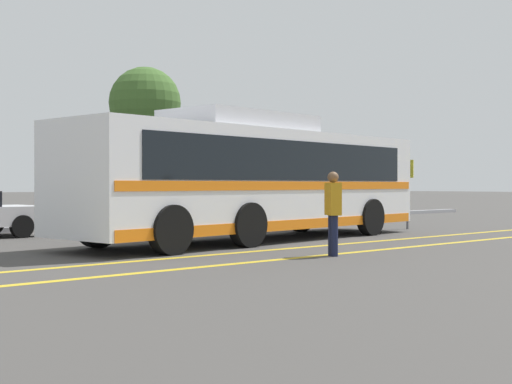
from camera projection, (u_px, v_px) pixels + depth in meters
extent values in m
plane|color=#423F3D|center=(269.00, 237.00, 18.74)|extent=(220.00, 220.00, 0.00)
cube|color=gold|center=(320.00, 246.00, 16.14)|extent=(30.83, 0.20, 0.01)
cube|color=gold|center=(372.00, 251.00, 15.01)|extent=(30.83, 0.20, 0.01)
cube|color=#99999E|center=(113.00, 225.00, 23.04)|extent=(38.83, 0.36, 0.15)
cube|color=white|center=(256.00, 180.00, 17.77)|extent=(11.05, 3.80, 2.39)
cube|color=black|center=(256.00, 162.00, 17.77)|extent=(9.55, 3.66, 0.95)
cube|color=orange|center=(256.00, 186.00, 17.78)|extent=(10.84, 3.81, 0.20)
cube|color=orange|center=(256.00, 223.00, 17.79)|extent=(10.84, 3.80, 0.24)
cube|color=black|center=(374.00, 178.00, 21.83)|extent=(0.30, 2.21, 1.72)
cube|color=black|center=(374.00, 147.00, 21.82)|extent=(0.25, 1.76, 0.24)
cube|color=silver|center=(241.00, 122.00, 17.36)|extent=(4.00, 2.46, 0.42)
cube|color=black|center=(379.00, 212.00, 22.05)|extent=(0.27, 1.89, 0.04)
cube|color=black|center=(379.00, 218.00, 22.05)|extent=(0.27, 1.89, 0.04)
cylinder|color=black|center=(301.00, 215.00, 21.10)|extent=(1.03, 0.40, 1.00)
cylinder|color=black|center=(371.00, 217.00, 19.48)|extent=(1.03, 0.40, 1.00)
cylinder|color=black|center=(175.00, 221.00, 17.38)|extent=(1.03, 0.40, 1.00)
cylinder|color=black|center=(248.00, 225.00, 15.77)|extent=(1.03, 0.40, 1.00)
cylinder|color=black|center=(97.00, 225.00, 15.68)|extent=(1.03, 0.40, 1.00)
cylinder|color=black|center=(171.00, 230.00, 14.07)|extent=(1.03, 0.40, 1.00)
cylinder|color=black|center=(22.00, 226.00, 18.57)|extent=(0.61, 0.22, 0.60)
cube|color=navy|center=(162.00, 208.00, 22.41)|extent=(4.40, 1.84, 0.70)
cube|color=black|center=(159.00, 188.00, 22.33)|extent=(1.85, 1.62, 0.54)
cylinder|color=black|center=(182.00, 217.00, 23.97)|extent=(0.60, 0.20, 0.60)
cylinder|color=black|center=(214.00, 219.00, 22.66)|extent=(0.60, 0.20, 0.60)
cylinder|color=black|center=(110.00, 220.00, 22.16)|extent=(0.60, 0.20, 0.60)
cylinder|color=black|center=(140.00, 222.00, 20.86)|extent=(0.60, 0.20, 0.60)
cube|color=black|center=(292.00, 204.00, 26.61)|extent=(4.93, 2.11, 0.73)
cube|color=black|center=(294.00, 187.00, 26.68)|extent=(2.14, 1.68, 0.51)
cylinder|color=black|center=(274.00, 216.00, 25.06)|extent=(0.61, 0.25, 0.60)
cylinder|color=black|center=(247.00, 214.00, 26.38)|extent=(0.61, 0.25, 0.60)
cylinder|color=black|center=(336.00, 213.00, 26.85)|extent=(0.61, 0.25, 0.60)
cylinder|color=black|center=(308.00, 212.00, 28.17)|extent=(0.61, 0.25, 0.60)
cylinder|color=#191E38|center=(332.00, 235.00, 13.96)|extent=(0.14, 0.14, 0.80)
cylinder|color=#191E38|center=(334.00, 236.00, 13.80)|extent=(0.14, 0.14, 0.80)
cube|color=orange|center=(333.00, 199.00, 13.87)|extent=(0.40, 0.47, 0.63)
sphere|color=brown|center=(333.00, 177.00, 13.87)|extent=(0.22, 0.22, 0.22)
cylinder|color=#59595E|center=(408.00, 194.00, 22.24)|extent=(0.07, 0.07, 2.21)
cube|color=yellow|center=(408.00, 169.00, 22.23)|extent=(0.08, 0.40, 0.56)
cylinder|color=#513823|center=(145.00, 174.00, 28.76)|extent=(0.28, 0.28, 3.60)
sphere|color=#3D6028|center=(145.00, 103.00, 28.73)|extent=(2.89, 2.89, 2.89)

